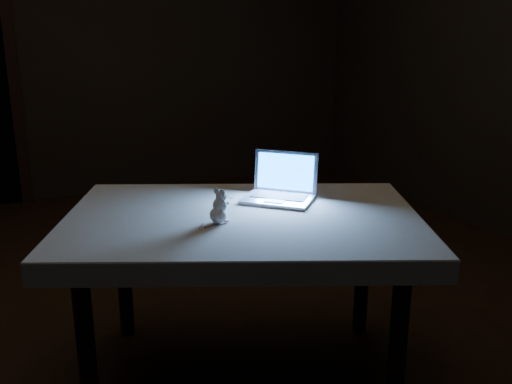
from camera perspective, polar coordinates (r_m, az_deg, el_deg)
name	(u,v)px	position (r m, az deg, el deg)	size (l,w,h in m)	color
floor	(197,329)	(2.75, -5.94, -13.46)	(5.00, 5.00, 0.00)	black
back_wall	(92,34)	(4.84, -16.09, 14.92)	(4.50, 0.04, 2.60)	black
table	(243,297)	(2.28, -1.30, -10.44)	(1.25, 0.80, 0.67)	black
tablecloth	(223,223)	(2.19, -3.33, -3.09)	(1.33, 0.88, 0.08)	#B9B39D
laptop	(278,179)	(2.30, 2.23, 1.30)	(0.27, 0.24, 0.19)	#A6A5AA
plush_mouse	(218,206)	(2.05, -3.79, -1.45)	(0.09, 0.09, 0.13)	white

